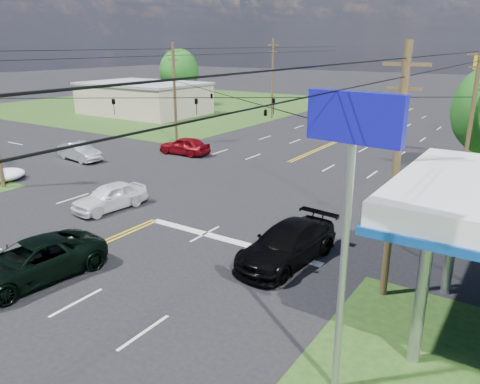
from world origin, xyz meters
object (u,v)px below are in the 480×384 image
Objects in this scene: retail_nw at (144,99)px; pole_ne at (472,114)px; tree_far_l at (179,72)px; pickup_dkgreen at (32,261)px; suv_black at (287,244)px; polesign_se at (351,163)px; pole_se at (395,173)px; pole_nw at (175,92)px; pickup_white at (110,197)px; sedan_silver at (80,152)px; pole_left_far at (272,78)px.

pole_ne reaches higher than retail_nw.
pickup_dkgreen is at bearing -55.75° from tree_far_l.
pole_ne reaches higher than suv_black.
tree_far_l is (-45.00, 23.00, 0.28)m from pole_ne.
polesign_se reaches higher than suv_black.
tree_far_l is at bearing 137.66° from pole_se.
pole_ne is at bearing 70.44° from pickup_dkgreen.
pole_nw is 28.02m from suv_black.
retail_nw is 1.93× the size of polesign_se.
pole_se reaches higher than pickup_white.
retail_nw is 57.22m from polesign_se.
sedan_silver is (-2.02, -10.00, -4.17)m from pole_nw.
pole_ne reaches higher than sedan_silver.
pole_ne reaches higher than polesign_se.
pickup_dkgreen is (-12.50, -24.74, -4.09)m from pole_ne.
sedan_silver is at bearing -101.41° from pole_nw.
pole_nw reaches higher than pickup_dkgreen.
pickup_dkgreen is (32.50, -47.74, -4.37)m from tree_far_l.
suv_black is 24.69m from sedan_silver.
pickup_dkgreen is at bearing -55.55° from pickup_white.
pole_se is 60.88m from tree_far_l.
pole_left_far is at bearing 111.89° from pickup_white.
pickup_white is (-16.50, 1.00, -4.14)m from pole_se.
pole_se is at bearing 35.57° from pickup_dkgreen.
pickup_white is at bearing -54.53° from tree_far_l.
pickup_white is at bearing -60.80° from pole_nw.
pickup_dkgreen is 14.19m from polesign_se.
pickup_dkgreen reaches higher than sedan_silver.
polesign_se is (4.94, -6.46, 5.74)m from suv_black.
suv_black is (38.50, -30.50, -1.15)m from retail_nw.
sedan_silver is 32.23m from polesign_se.
retail_nw is 53.09m from pole_se.
pickup_dkgreen is at bearing -151.68° from pole_se.
tree_far_l is (-19.00, 4.00, 0.03)m from pole_left_far.
suv_black is (21.50, -36.50, -4.32)m from pole_left_far.
retail_nw is 1.68× the size of pole_se.
suv_black is (8.00, 7.24, 0.03)m from pickup_dkgreen.
suv_black is at bearing 4.73° from pickup_white.
pole_left_far reaches higher than pole_ne.
pole_se reaches higher than sedan_silver.
sedan_silver is (-11.52, 7.00, -0.03)m from pickup_white.
pickup_white is at bearing 176.53° from pole_se.
tree_far_l is 57.44m from suv_black.
pole_se is at bearing 94.25° from polesign_se.
polesign_se is at bearing -45.94° from tree_far_l.
pole_left_far is 1.68× the size of pickup_dkgreen.
polesign_se reaches higher than pickup_dkgreen.
pickup_white is 1.00× the size of sedan_silver.
retail_nw is 10.69m from tree_far_l.
tree_far_l is at bearing 34.05° from sedan_silver.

